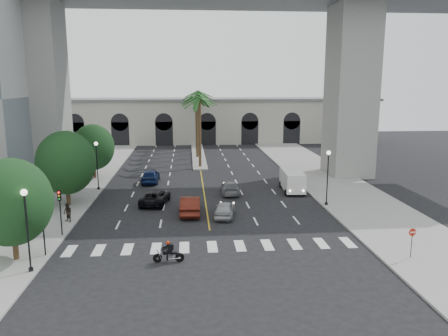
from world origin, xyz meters
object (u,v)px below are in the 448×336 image
motorcycle_rider (169,252)px  pedestrian_b (68,213)px  traffic_signal_far (60,205)px  car_d (230,187)px  lamp_post_left_near (27,223)px  lamp_post_left_far (97,161)px  car_c (155,197)px  car_a (225,209)px  lamp_post_right (328,173)px  car_e (151,176)px  car_b (190,205)px  traffic_signal_near (43,222)px  cargo_van (292,180)px  pedestrian_a (4,227)px  do_not_enter_sign (412,237)px

motorcycle_rider → pedestrian_b: size_ratio=1.29×
traffic_signal_far → motorcycle_rider: 10.17m
car_d → lamp_post_left_near: bearing=55.3°
lamp_post_left_far → car_d: lamp_post_left_far is taller
lamp_post_left_far → car_c: bearing=-41.8°
motorcycle_rider → car_a: motorcycle_rider is taller
lamp_post_right → car_e: size_ratio=1.13×
lamp_post_left_near → car_b: 15.48m
lamp_post_left_near → car_d: bearing=52.6°
motorcycle_rider → car_c: motorcycle_rider is taller
lamp_post_left_near → lamp_post_left_far: size_ratio=1.00×
pedestrian_b → motorcycle_rider: bearing=-5.5°
lamp_post_right → car_d: (-8.64, 5.54, -2.55)m
traffic_signal_near → car_e: (5.24, 21.98, -1.71)m
lamp_post_left_near → car_c: lamp_post_left_near is taller
car_a → cargo_van: 11.60m
lamp_post_right → pedestrian_b: (-23.08, -3.31, -2.28)m
car_a → cargo_van: (8.00, 8.39, 0.57)m
pedestrian_a → do_not_enter_sign: (28.43, -6.18, 0.62)m
traffic_signal_far → car_d: 18.61m
lamp_post_left_far → pedestrian_a: 15.43m
car_b → motorcycle_rider: bearing=83.9°
car_b → car_c: (-3.36, 3.51, -0.14)m
traffic_signal_near → car_e: 22.66m
lamp_post_left_near → pedestrian_b: size_ratio=3.37×
motorcycle_rider → pedestrian_a: bearing=156.5°
car_e → pedestrian_a: (-9.37, -18.20, 0.16)m
cargo_van → pedestrian_b: size_ratio=3.40×
lamp_post_right → pedestrian_b: bearing=-171.8°
do_not_enter_sign → lamp_post_left_near: bearing=172.1°
lamp_post_left_far → traffic_signal_far: size_ratio=1.47×
lamp_post_left_far → car_e: lamp_post_left_far is taller
lamp_post_right → pedestrian_a: (-26.83, -6.73, -2.26)m
car_b → car_c: bearing=-44.6°
car_b → cargo_van: bearing=-145.0°
car_a → pedestrian_b: (-13.18, -0.81, 0.26)m
cargo_van → pedestrian_b: (-21.18, -9.20, -0.31)m
lamp_post_left_near → car_e: bearing=77.7°
motorcycle_rider → car_a: 10.49m
motorcycle_rider → car_c: bearing=97.1°
lamp_post_right → car_c: 16.60m
motorcycle_rider → traffic_signal_far: bearing=146.0°
car_a → pedestrian_a: pedestrian_a is taller
car_a → lamp_post_left_near: bearing=49.8°
traffic_signal_near → car_e: bearing=76.6°
lamp_post_left_far → cargo_van: 21.09m
cargo_van → lamp_post_left_far: bearing=177.6°
traffic_signal_far → car_a: 13.54m
traffic_signal_near → traffic_signal_far: 4.00m
traffic_signal_near → lamp_post_right: bearing=24.8°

